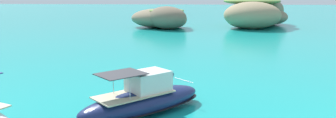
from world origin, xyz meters
TOP-DOWN VIEW (x-y plane):
  - islet_large at (13.66, 63.78)m, footprint 14.73×21.08m
  - islet_small at (-4.99, 58.57)m, footprint 13.72×13.91m
  - motorboat_navy at (-1.07, 11.34)m, footprint 7.38×7.32m

SIDE VIEW (x-z plane):
  - motorboat_navy at x=-1.07m, z-range -0.45..2.05m
  - islet_small at x=-4.99m, z-range -0.12..4.12m
  - islet_large at x=13.66m, z-range -0.43..5.77m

